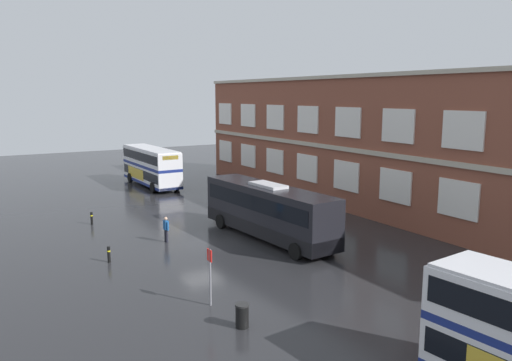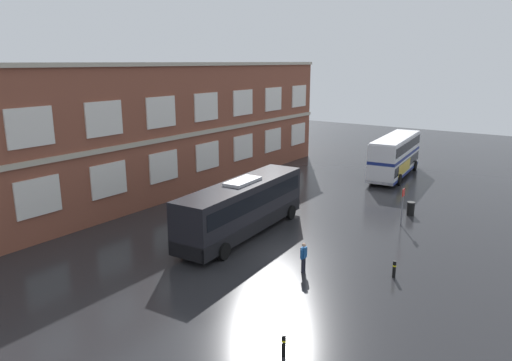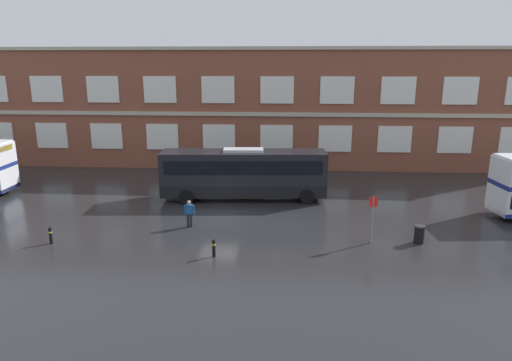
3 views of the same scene
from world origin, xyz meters
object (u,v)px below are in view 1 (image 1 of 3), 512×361
(bus_stand_flag, at_px, (210,272))
(safety_bollard_east, at_px, (109,254))
(touring_coach, at_px, (268,211))
(double_decker_near, at_px, (151,166))
(safety_bollard_west, at_px, (92,218))
(waiting_passenger, at_px, (166,228))
(station_litter_bin, at_px, (242,316))

(bus_stand_flag, height_order, safety_bollard_east, bus_stand_flag)
(touring_coach, bearing_deg, double_decker_near, -179.83)
(safety_bollard_west, bearing_deg, bus_stand_flag, 4.17)
(touring_coach, relative_size, waiting_passenger, 7.15)
(station_litter_bin, xyz_separation_m, safety_bollard_east, (-11.21, -2.64, -0.03))
(waiting_passenger, height_order, safety_bollard_east, waiting_passenger)
(waiting_passenger, xyz_separation_m, safety_bollard_west, (-7.20, -3.20, -0.44))
(bus_stand_flag, xyz_separation_m, safety_bollard_east, (-8.52, -2.46, -1.14))
(station_litter_bin, height_order, safety_bollard_east, station_litter_bin)
(safety_bollard_west, bearing_deg, station_litter_bin, 4.13)
(safety_bollard_west, xyz_separation_m, safety_bollard_east, (9.40, -1.15, 0.00))
(touring_coach, height_order, waiting_passenger, touring_coach)
(waiting_passenger, bearing_deg, double_decker_near, 163.46)
(station_litter_bin, relative_size, safety_bollard_east, 1.08)
(touring_coach, distance_m, waiting_passenger, 6.89)
(station_litter_bin, relative_size, safety_bollard_west, 1.08)
(waiting_passenger, relative_size, station_litter_bin, 1.65)
(double_decker_near, distance_m, safety_bollard_east, 25.29)
(touring_coach, distance_m, safety_bollard_west, 13.79)
(bus_stand_flag, relative_size, safety_bollard_east, 2.84)
(touring_coach, bearing_deg, safety_bollard_west, -136.60)
(bus_stand_flag, height_order, safety_bollard_west, bus_stand_flag)
(safety_bollard_east, bearing_deg, waiting_passenger, 116.83)
(touring_coach, relative_size, safety_bollard_east, 12.79)
(safety_bollard_east, bearing_deg, safety_bollard_west, 173.02)
(waiting_passenger, distance_m, bus_stand_flag, 10.91)
(double_decker_near, height_order, station_litter_bin, double_decker_near)
(touring_coach, bearing_deg, waiting_passenger, -113.97)
(touring_coach, height_order, station_litter_bin, touring_coach)
(waiting_passenger, height_order, safety_bollard_west, waiting_passenger)
(double_decker_near, distance_m, waiting_passenger, 21.67)
(double_decker_near, height_order, waiting_passenger, double_decker_near)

